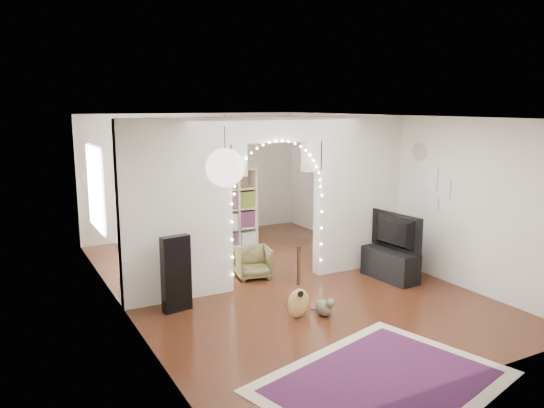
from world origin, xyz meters
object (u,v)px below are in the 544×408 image
acoustic_guitar (298,292)px  bookcase (217,210)px  dining_chair_left (238,229)px  floor_speaker (401,250)px  dining_table (225,205)px  dining_chair_right (253,263)px  media_console (390,265)px

acoustic_guitar → bookcase: size_ratio=0.52×
dining_chair_left → bookcase: bearing=-121.4°
floor_speaker → dining_table: floor_speaker is taller
acoustic_guitar → floor_speaker: acoustic_guitar is taller
acoustic_guitar → dining_chair_left: acoustic_guitar is taller
bookcase → dining_table: (0.67, 1.17, -0.15)m
floor_speaker → bookcase: (-2.31, 2.76, 0.44)m
dining_chair_right → dining_table: bearing=87.7°
bookcase → dining_chair_left: size_ratio=3.53×
bookcase → dining_chair_right: bookcase is taller
floor_speaker → bookcase: bookcase is taller
media_console → dining_table: size_ratio=0.76×
acoustic_guitar → dining_chair_left: bearing=71.0°
acoustic_guitar → dining_chair_right: bearing=78.1°
acoustic_guitar → media_console: size_ratio=0.86×
floor_speaker → bookcase: size_ratio=0.47×
bookcase → dining_chair_right: bearing=-92.3°
media_console → dining_chair_left: size_ratio=2.13×
floor_speaker → bookcase: bearing=108.2°
acoustic_guitar → media_console: 2.31m
acoustic_guitar → dining_chair_right: (0.23, 1.84, -0.12)m
media_console → acoustic_guitar: bearing=-168.1°
dining_chair_right → dining_chair_left: bearing=83.3°
media_console → bookcase: (-1.86, 3.00, 0.58)m
dining_table → dining_chair_left: 0.69m
acoustic_guitar → dining_table: acoustic_guitar is taller
floor_speaker → dining_chair_left: (-1.56, 3.42, -0.17)m
acoustic_guitar → floor_speaker: (2.66, 0.92, 0.01)m
bookcase → dining_table: bookcase is taller
acoustic_guitar → dining_table: size_ratio=0.66×
dining_chair_right → floor_speaker: bearing=-8.4°
acoustic_guitar → dining_table: 4.97m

